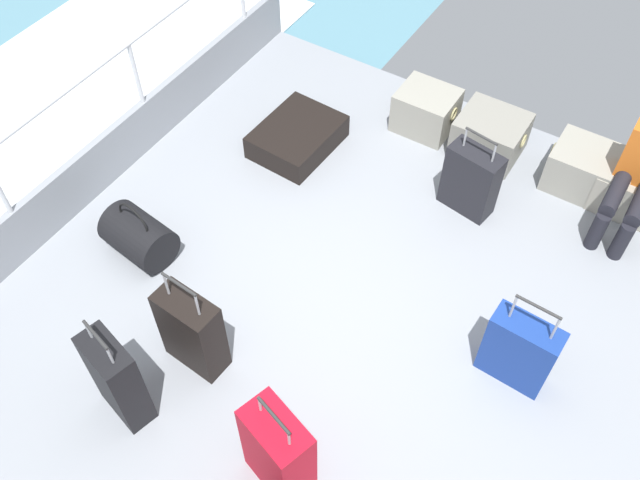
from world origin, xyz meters
TOP-DOWN VIEW (x-y plane):
  - ground_plane at (0.00, 0.00)m, footprint 4.40×5.20m
  - gunwale_port at (-2.17, 0.00)m, footprint 0.06×5.20m
  - railing_port at (-2.17, 0.00)m, footprint 0.04×4.20m
  - cargo_crate_0 at (-0.30, 2.10)m, footprint 0.52×0.41m
  - cargo_crate_1 at (0.29, 2.12)m, footprint 0.57×0.48m
  - cargo_crate_2 at (1.12, 2.15)m, footprint 0.65×0.44m
  - cargo_crate_3 at (1.45, 2.14)m, footprint 0.54×0.46m
  - suitcase_0 at (-0.55, -0.73)m, footprint 0.43×0.23m
  - suitcase_2 at (-1.10, 1.31)m, footprint 0.60×0.76m
  - suitcase_3 at (1.26, 0.27)m, footprint 0.45×0.21m
  - suitcase_4 at (-0.70, -1.24)m, footprint 0.40×0.27m
  - suitcase_5 at (0.36, -1.10)m, footprint 0.46×0.34m
  - suitcase_6 at (0.39, 1.45)m, footprint 0.44×0.26m
  - duffel_bag at (-1.46, -0.25)m, footprint 0.54×0.41m

SIDE VIEW (x-z plane):
  - ground_plane at x=0.00m, z-range -0.06..0.00m
  - suitcase_2 at x=-1.10m, z-range 0.00..0.21m
  - cargo_crate_3 at x=1.45m, z-range 0.00..0.34m
  - cargo_crate_1 at x=0.29m, z-range 0.00..0.35m
  - duffel_bag at x=-1.46m, z-range -0.07..0.43m
  - cargo_crate_2 at x=1.12m, z-range 0.00..0.36m
  - cargo_crate_0 at x=-0.30m, z-range 0.00..0.37m
  - gunwale_port at x=-2.17m, z-range 0.00..0.45m
  - suitcase_3 at x=1.26m, z-range -0.11..0.69m
  - suitcase_6 at x=0.39m, z-range -0.09..0.67m
  - suitcase_0 at x=-0.55m, z-range -0.10..0.75m
  - suitcase_5 at x=0.36m, z-range -0.07..0.77m
  - suitcase_4 at x=-0.70m, z-range -0.08..0.80m
  - railing_port at x=-2.17m, z-range 0.27..1.29m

